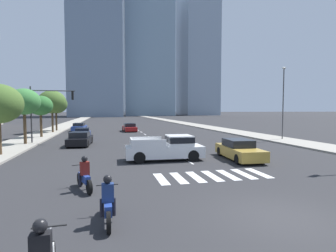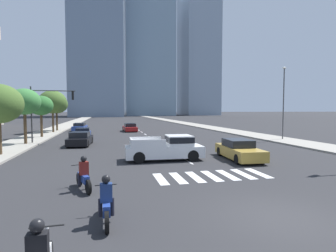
% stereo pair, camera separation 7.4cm
% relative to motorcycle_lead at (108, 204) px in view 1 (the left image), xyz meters
% --- Properties ---
extents(ground_plane, '(800.00, 800.00, 0.00)m').
position_rel_motorcycle_lead_xyz_m(ground_plane, '(5.32, -0.92, -0.58)').
color(ground_plane, '#28282B').
extents(sidewalk_east, '(4.00, 260.00, 0.15)m').
position_rel_motorcycle_lead_xyz_m(sidewalk_east, '(19.05, 29.08, -0.51)').
color(sidewalk_east, gray).
rests_on(sidewalk_east, ground).
extents(sidewalk_west, '(4.00, 260.00, 0.15)m').
position_rel_motorcycle_lead_xyz_m(sidewalk_west, '(-8.42, 29.08, -0.51)').
color(sidewalk_west, gray).
rests_on(sidewalk_west, ground).
extents(crosswalk_near, '(5.85, 2.28, 0.01)m').
position_rel_motorcycle_lead_xyz_m(crosswalk_near, '(5.32, 4.63, -0.58)').
color(crosswalk_near, silver).
rests_on(crosswalk_near, ground).
extents(lane_divider_center, '(0.14, 50.00, 0.01)m').
position_rel_motorcycle_lead_xyz_m(lane_divider_center, '(5.32, 32.63, -0.58)').
color(lane_divider_center, silver).
rests_on(lane_divider_center, ground).
extents(motorcycle_lead, '(0.70, 2.06, 1.49)m').
position_rel_motorcycle_lead_xyz_m(motorcycle_lead, '(0.00, 0.00, 0.00)').
color(motorcycle_lead, black).
rests_on(motorcycle_lead, ground).
extents(motorcycle_third, '(0.95, 1.99, 1.49)m').
position_rel_motorcycle_lead_xyz_m(motorcycle_third, '(-0.95, 3.60, -0.00)').
color(motorcycle_third, black).
rests_on(motorcycle_third, ground).
extents(pickup_truck, '(5.30, 2.19, 1.67)m').
position_rel_motorcycle_lead_xyz_m(pickup_truck, '(4.11, 9.48, 0.23)').
color(pickup_truck, silver).
rests_on(pickup_truck, ground).
extents(sedan_red_0, '(2.08, 4.75, 1.28)m').
position_rel_motorcycle_lead_xyz_m(sedan_red_0, '(3.65, 34.24, 0.00)').
color(sedan_red_0, maroon).
rests_on(sedan_red_0, ground).
extents(sedan_gold_1, '(2.19, 4.92, 1.36)m').
position_rel_motorcycle_lead_xyz_m(sedan_gold_1, '(8.99, 8.64, 0.04)').
color(sedan_gold_1, '#B28E38').
rests_on(sedan_gold_1, ground).
extents(sedan_black_2, '(2.21, 4.59, 1.32)m').
position_rel_motorcycle_lead_xyz_m(sedan_black_2, '(-2.44, 18.59, 0.02)').
color(sedan_black_2, black).
rests_on(sedan_black_2, ground).
extents(sedan_blue_3, '(2.14, 4.87, 1.29)m').
position_rel_motorcycle_lead_xyz_m(sedan_blue_3, '(-4.17, 37.06, 0.02)').
color(sedan_blue_3, navy).
rests_on(sedan_blue_3, ground).
extents(sedan_blue_4, '(1.87, 4.60, 1.26)m').
position_rel_motorcycle_lead_xyz_m(sedan_blue_4, '(-2.72, 25.16, -0.01)').
color(sedan_blue_4, navy).
rests_on(sedan_blue_4, ground).
extents(traffic_signal_far, '(4.50, 0.28, 5.59)m').
position_rel_motorcycle_lead_xyz_m(traffic_signal_far, '(-5.63, 20.77, 3.40)').
color(traffic_signal_far, '#333335').
rests_on(traffic_signal_far, sidewalk_west).
extents(street_lamp_east, '(0.50, 0.24, 8.01)m').
position_rel_motorcycle_lead_xyz_m(street_lamp_east, '(19.35, 18.02, 4.18)').
color(street_lamp_east, '#3F3F42').
rests_on(street_lamp_east, sidewalk_east).
extents(street_tree_second, '(2.96, 2.96, 5.32)m').
position_rel_motorcycle_lead_xyz_m(street_tree_second, '(-7.62, 20.02, 3.60)').
color(street_tree_second, '#4C3823').
rests_on(street_tree_second, sidewalk_west).
extents(street_tree_third, '(2.80, 2.80, 4.98)m').
position_rel_motorcycle_lead_xyz_m(street_tree_third, '(-7.62, 26.68, 3.33)').
color(street_tree_third, '#4C3823').
rests_on(street_tree_third, sidewalk_west).
extents(street_tree_fourth, '(3.96, 3.96, 6.11)m').
position_rel_motorcycle_lead_xyz_m(street_tree_fourth, '(-7.62, 33.87, 3.98)').
color(street_tree_fourth, '#4C3823').
rests_on(street_tree_fourth, sidewalk_west).
extents(street_tree_fifth, '(3.44, 3.44, 5.62)m').
position_rel_motorcycle_lead_xyz_m(street_tree_fifth, '(-7.62, 37.02, 3.71)').
color(street_tree_fifth, '#4C3823').
rests_on(street_tree_fifth, sidewalk_west).
extents(office_tower_left_skyline, '(25.27, 26.09, 101.66)m').
position_rel_motorcycle_lead_xyz_m(office_tower_left_skyline, '(-4.37, 131.62, 43.88)').
color(office_tower_left_skyline, slate).
rests_on(office_tower_left_skyline, ground).
extents(office_tower_center_skyline, '(27.79, 28.10, 120.83)m').
position_rel_motorcycle_lead_xyz_m(office_tower_center_skyline, '(24.49, 150.75, 55.40)').
color(office_tower_center_skyline, '#7A93A8').
rests_on(office_tower_center_skyline, ground).
extents(office_tower_right_skyline, '(21.02, 28.12, 90.05)m').
position_rel_motorcycle_lead_xyz_m(office_tower_right_skyline, '(58.51, 158.01, 43.91)').
color(office_tower_right_skyline, '#8C9EB2').
rests_on(office_tower_right_skyline, ground).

